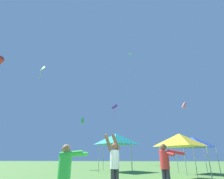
# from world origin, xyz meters

# --- Properties ---
(person_flyer_white) EXTENTS (0.66, 0.53, 2.22)m
(person_flyer_white) POSITION_xyz_m (-0.37, 1.51, 1.15)
(person_flyer_white) COLOR #2D2D38
(person_flyer_white) RESTS_ON ground
(person_watcher_red) EXTENTS (1.01, 0.57, 1.84)m
(person_watcher_red) POSITION_xyz_m (1.69, 1.80, 1.09)
(person_watcher_red) COLOR #2D2D38
(person_watcher_red) RESTS_ON ground
(person_companion_green) EXTENTS (0.62, 0.78, 1.63)m
(person_companion_green) POSITION_xyz_m (-1.37, -1.34, 0.97)
(person_companion_green) COLOR #2D2D38
(person_companion_green) RESTS_ON ground
(canopy_tent_yellow) EXTENTS (2.65, 2.65, 2.83)m
(canopy_tent_yellow) POSITION_xyz_m (3.69, 6.74, 2.41)
(canopy_tent_yellow) COLOR #9E9EA3
(canopy_tent_yellow) RESTS_ON ground
(canopy_tent_teal) EXTENTS (3.39, 3.39, 3.62)m
(canopy_tent_teal) POSITION_xyz_m (-1.06, 12.77, 3.08)
(canopy_tent_teal) COLOR #9E9EA3
(canopy_tent_teal) RESTS_ON ground
(canopy_tent_blue) EXTENTS (2.84, 2.84, 3.04)m
(canopy_tent_blue) POSITION_xyz_m (5.98, 10.98, 2.58)
(canopy_tent_blue) COLOR #9E9EA3
(canopy_tent_blue) RESTS_ON ground
(kite_lime_diamond) EXTENTS (1.20, 1.29, 2.21)m
(kite_lime_diamond) POSITION_xyz_m (1.21, 26.79, 21.98)
(kite_lime_diamond) COLOR #75D138
(kite_pink_box) EXTENTS (1.07, 0.58, 1.24)m
(kite_pink_box) POSITION_xyz_m (10.17, 24.77, 9.84)
(kite_pink_box) COLOR pink
(kite_purple_box) EXTENTS (1.36, 0.96, 2.87)m
(kite_purple_box) POSITION_xyz_m (-2.52, 29.92, 11.20)
(kite_purple_box) COLOR purple
(kite_green_box) EXTENTS (0.50, 0.82, 1.18)m
(kite_green_box) POSITION_xyz_m (-9.23, 29.81, 8.42)
(kite_green_box) COLOR green
(kite_lime_delta) EXTENTS (1.31, 1.18, 2.45)m
(kite_lime_delta) POSITION_xyz_m (-13.85, 19.02, 15.12)
(kite_lime_delta) COLOR #75D138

